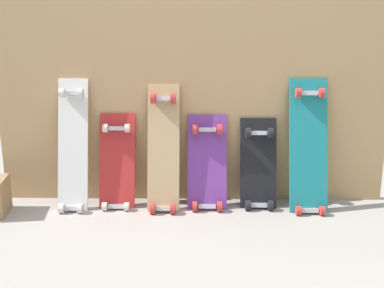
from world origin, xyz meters
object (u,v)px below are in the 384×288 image
Objects in this scene: skateboard_purple at (207,168)px; skateboard_teal at (309,152)px; skateboard_white at (73,151)px; skateboard_red at (117,167)px; skateboard_black at (258,169)px; skateboard_natural at (163,153)px.

skateboard_purple is 0.73× the size of skateboard_teal.
skateboard_red is at bearing 4.23° from skateboard_white.
skateboard_white is 1.00× the size of skateboard_teal.
skateboard_teal is at bearing -1.27° from skateboard_red.
skateboard_black is at bearing 2.06° from skateboard_purple.
skateboard_black is at bearing 173.75° from skateboard_teal.
skateboard_teal is (0.59, -0.02, 0.11)m from skateboard_purple.
skateboard_black is 0.71× the size of skateboard_teal.
skateboard_teal reaches higher than skateboard_white.
skateboard_white is at bearing -178.70° from skateboard_black.
skateboard_white reaches higher than skateboard_natural.
skateboard_white is at bearing 179.75° from skateboard_teal.
skateboard_purple is at bearing 1.00° from skateboard_white.
skateboard_red is at bearing 178.73° from skateboard_teal.
skateboard_red is 0.54m from skateboard_purple.
skateboard_red is at bearing -179.59° from skateboard_black.
skateboard_white is 0.53m from skateboard_natural.
skateboard_white is at bearing -175.77° from skateboard_red.
skateboard_red is 0.75× the size of skateboard_teal.
skateboard_natural is (0.53, -0.00, -0.01)m from skateboard_white.
skateboard_natural is at bearing -177.17° from skateboard_black.
skateboard_white is at bearing 179.69° from skateboard_natural.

